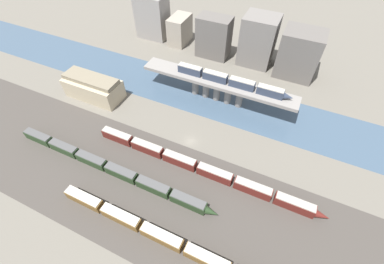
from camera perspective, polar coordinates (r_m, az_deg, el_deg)
The scene contains 14 objects.
ground_plane at distance 96.90m, azimuth -0.32°, elevation -2.07°, with size 400.00×400.00×0.00m, color #666056.
railbed_yard at distance 85.38m, azimuth -7.35°, elevation -13.40°, with size 280.00×42.00×0.01m, color #423D38.
river_water at distance 114.28m, azimuth 5.38°, elevation 7.32°, with size 320.00×25.23×0.01m, color #3D5166.
bridge at distance 109.43m, azimuth 5.66°, elevation 10.34°, with size 66.43×8.20×9.85m.
train_on_bridge at distance 105.79m, azimuth 8.75°, elevation 11.16°, with size 47.86×2.84×3.59m.
train_yard_near at distance 75.50m, azimuth 4.49°, elevation -26.73°, with size 98.85×2.98×3.93m.
train_yard_mid at distance 91.98m, azimuth -17.82°, elevation -7.58°, with size 77.51×2.97×3.61m.
train_yard_far at distance 87.41m, azimuth 1.90°, elevation -8.06°, with size 81.39×2.87×3.91m.
warehouse_building at distance 120.12m, azimuth -21.05°, elevation 9.27°, with size 24.70×11.25×10.17m.
city_block_far_left at distance 156.38m, azimuth -8.80°, elevation 24.03°, with size 16.79×10.96×22.84m, color gray.
city_block_left at distance 150.53m, azimuth -2.74°, elevation 21.71°, with size 8.89×14.38×14.42m, color gray.
city_block_center at distance 137.71m, azimuth 4.86°, elevation 20.27°, with size 16.35×10.04×20.25m, color #605B56.
city_block_right at distance 134.78m, azimuth 14.47°, elevation 19.08°, with size 15.84×13.87×23.48m, color slate.
city_block_far_right at distance 132.13m, azimuth 22.66°, elevation 15.72°, with size 17.72×14.70×21.42m, color #605B56.
Camera 1 is at (26.37, -55.71, 74.77)m, focal length 24.00 mm.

